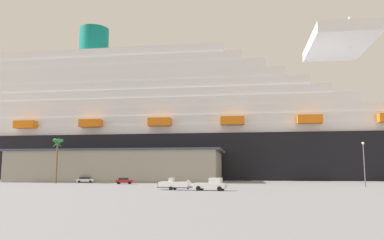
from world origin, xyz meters
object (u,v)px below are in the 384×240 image
Objects in this scene: small_boat_on_trailer at (178,185)px; parked_car_red_hatchback at (124,181)px; palm_tree at (57,147)px; pickup_truck at (211,185)px; parked_car_yellow_taxi at (31,179)px; parked_car_white_van at (86,180)px; cruise_ship at (161,129)px; street_lamp at (364,158)px.

parked_car_red_hatchback is (-17.61, 27.90, -0.13)m from small_boat_on_trailer.
palm_tree is (-37.39, 31.49, 8.76)m from small_boat_on_trailer.
parked_car_red_hatchback is (-23.67, 29.27, -0.21)m from pickup_truck.
small_boat_on_trailer is 63.34m from parked_car_yellow_taxi.
parked_car_red_hatchback is at bearing 122.26° from small_boat_on_trailer.
parked_car_white_van and parked_car_yellow_taxi have the same top height.
parked_car_white_van is at bearing 134.51° from pickup_truck.
cruise_ship is at bearing 106.28° from pickup_truck.
parked_car_yellow_taxi is (-11.73, 8.49, -8.89)m from palm_tree.
cruise_ship is at bearing 68.36° from palm_tree.
cruise_ship is 87.44m from pickup_truck.
palm_tree reaches higher than small_boat_on_trailer.
cruise_ship is at bearing 73.41° from parked_car_white_van.
pickup_truck is 0.78× the size of small_boat_on_trailer.
cruise_ship is 44.07× the size of pickup_truck.
palm_tree is 21.99m from parked_car_red_hatchback.
palm_tree reaches higher than parked_car_white_van.
parked_car_red_hatchback is at bearing 128.96° from pickup_truck.
palm_tree is at bearing -142.14° from parked_car_white_van.
cruise_ship is 84.68m from small_boat_on_trailer.
cruise_ship reaches higher than palm_tree.
palm_tree is at bearing 139.90° from small_boat_on_trailer.
small_boat_on_trailer is at bearing -49.51° from parked_car_white_van.
pickup_truck is 52.97m from parked_car_white_van.
pickup_truck is 68.96m from parked_car_yellow_taxi.
street_lamp is at bearing 22.84° from small_boat_on_trailer.
parked_car_yellow_taxi is 33.75m from parked_car_red_hatchback.
pickup_truck is at bearing -45.49° from parked_car_white_van.
parked_car_white_van is at bearing 163.18° from street_lamp.
palm_tree is (-19.50, -49.17, -9.84)m from cruise_ship.
parked_car_red_hatchback is at bearing -32.27° from parked_car_white_van.
palm_tree reaches higher than street_lamp.
palm_tree is at bearing -111.64° from cruise_ship.
parked_car_white_van is at bearing 37.86° from palm_tree.
small_boat_on_trailer is at bearing -40.10° from palm_tree.
palm_tree is (-43.45, 32.87, 8.68)m from pickup_truck.
pickup_truck is 1.26× the size of parked_car_yellow_taxi.
palm_tree reaches higher than pickup_truck.
street_lamp reaches higher than small_boat_on_trailer.
parked_car_red_hatchback is (13.47, -8.50, -0.00)m from parked_car_white_van.
parked_car_yellow_taxi is (-18.05, 3.58, -0.00)m from parked_car_white_van.
pickup_truck is (23.95, -82.03, -18.52)m from cruise_ship.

